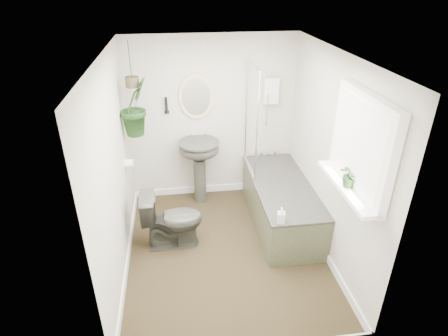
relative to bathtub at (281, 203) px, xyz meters
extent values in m
cube|color=black|center=(-0.80, -0.50, -0.30)|extent=(2.30, 2.80, 0.02)
cube|color=white|center=(-0.80, -0.50, 2.02)|extent=(2.30, 2.80, 0.02)
cube|color=silver|center=(-0.80, 0.91, 0.86)|extent=(2.30, 0.02, 2.30)
cube|color=silver|center=(-0.80, -1.91, 0.86)|extent=(2.30, 0.02, 2.30)
cube|color=silver|center=(-1.96, -0.50, 0.86)|extent=(0.02, 2.80, 2.30)
cube|color=silver|center=(0.36, -0.50, 0.86)|extent=(0.02, 2.80, 2.30)
cube|color=white|center=(-0.80, -0.50, -0.24)|extent=(2.30, 2.80, 0.10)
cube|color=white|center=(0.00, 0.84, 1.26)|extent=(0.20, 0.10, 0.35)
ellipsoid|color=beige|center=(-1.01, 0.87, 1.21)|extent=(0.46, 0.03, 0.62)
cylinder|color=black|center=(-1.41, 0.86, 1.11)|extent=(0.04, 0.04, 0.22)
cylinder|color=white|center=(-1.90, 0.20, 0.61)|extent=(0.11, 0.11, 0.11)
cube|color=white|center=(0.29, -1.20, 1.36)|extent=(0.08, 1.00, 0.90)
cube|color=white|center=(0.22, -1.20, 0.94)|extent=(0.18, 1.00, 0.04)
cube|color=white|center=(0.24, -1.20, 1.36)|extent=(0.01, 0.86, 0.76)
imported|color=#36372F|center=(-1.41, -0.27, 0.07)|extent=(0.71, 0.41, 0.72)
imported|color=black|center=(0.22, -1.22, 1.07)|extent=(0.26, 0.24, 0.22)
imported|color=black|center=(-1.77, 0.45, 1.25)|extent=(0.49, 0.50, 0.71)
imported|color=#2C292A|center=(-0.24, -0.79, 0.38)|extent=(0.10, 0.10, 0.18)
cylinder|color=#413622|center=(-1.77, 0.45, 1.54)|extent=(0.16, 0.16, 0.12)
camera|label=1|loc=(-1.29, -3.97, 2.69)|focal=30.00mm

